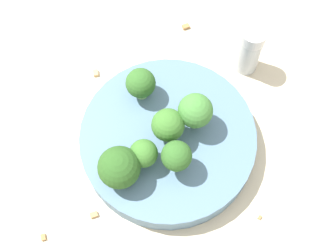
{
  "coord_description": "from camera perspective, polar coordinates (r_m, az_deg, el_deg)",
  "views": [
    {
      "loc": [
        0.01,
        0.22,
        0.56
      ],
      "look_at": [
        0.0,
        0.0,
        0.06
      ],
      "focal_mm": 50.0,
      "sensor_mm": 36.0,
      "label": 1
    }
  ],
  "objects": [
    {
      "name": "broccoli_floret_3",
      "position": [
        0.57,
        -3.35,
        5.16
      ],
      "size": [
        0.04,
        0.04,
        0.05
      ],
      "color": "#8EB770",
      "rests_on": "bowl"
    },
    {
      "name": "almond_crumb_1",
      "position": [
        0.68,
        2.2,
        12.13
      ],
      "size": [
        0.01,
        0.01,
        0.01
      ],
      "primitive_type": "cube",
      "rotation": [
        0.0,
        0.0,
        3.47
      ],
      "color": "olive",
      "rests_on": "ground_plane"
    },
    {
      "name": "almond_crumb_3",
      "position": [
        0.58,
        -15.0,
        -12.94
      ],
      "size": [
        0.01,
        0.01,
        0.01
      ],
      "primitive_type": "cube",
      "rotation": [
        0.0,
        0.0,
        4.96
      ],
      "color": "olive",
      "rests_on": "ground_plane"
    },
    {
      "name": "almond_crumb_0",
      "position": [
        0.57,
        -9.05,
        -10.59
      ],
      "size": [
        0.01,
        0.01,
        0.01
      ],
      "primitive_type": "cube",
      "rotation": [
        0.0,
        0.0,
        3.46
      ],
      "color": "#AD7F4C",
      "rests_on": "ground_plane"
    },
    {
      "name": "broccoli_floret_1",
      "position": [
        0.52,
        -5.97,
        -5.07
      ],
      "size": [
        0.05,
        0.05,
        0.05
      ],
      "color": "#7A9E5B",
      "rests_on": "bowl"
    },
    {
      "name": "broccoli_floret_5",
      "position": [
        0.52,
        1.04,
        -3.76
      ],
      "size": [
        0.04,
        0.04,
        0.05
      ],
      "color": "#7A9E5B",
      "rests_on": "bowl"
    },
    {
      "name": "almond_crumb_4",
      "position": [
        0.65,
        -8.83,
        6.5
      ],
      "size": [
        0.01,
        0.01,
        0.01
      ],
      "primitive_type": "cube",
      "rotation": [
        0.0,
        0.0,
        1.75
      ],
      "color": "tan",
      "rests_on": "ground_plane"
    },
    {
      "name": "pepper_shaker",
      "position": [
        0.62,
        9.94,
        9.14
      ],
      "size": [
        0.03,
        0.03,
        0.08
      ],
      "color": "#B2B7BC",
      "rests_on": "ground_plane"
    },
    {
      "name": "broccoli_floret_4",
      "position": [
        0.53,
        -2.99,
        -3.4
      ],
      "size": [
        0.03,
        0.03,
        0.04
      ],
      "color": "#84AD66",
      "rests_on": "bowl"
    },
    {
      "name": "almond_crumb_2",
      "position": [
        0.58,
        11.14,
        -10.86
      ],
      "size": [
        0.01,
        0.01,
        0.01
      ],
      "primitive_type": "cube",
      "rotation": [
        0.0,
        0.0,
        4.01
      ],
      "color": "olive",
      "rests_on": "ground_plane"
    },
    {
      "name": "broccoli_floret_0",
      "position": [
        0.54,
        3.35,
        1.8
      ],
      "size": [
        0.04,
        0.04,
        0.06
      ],
      "color": "#7A9E5B",
      "rests_on": "bowl"
    },
    {
      "name": "bowl",
      "position": [
        0.58,
        0.0,
        -1.8
      ],
      "size": [
        0.22,
        0.22,
        0.03
      ],
      "primitive_type": "cylinder",
      "color": "slate",
      "rests_on": "ground_plane"
    },
    {
      "name": "ground_plane",
      "position": [
        0.6,
        0.0,
        -2.41
      ],
      "size": [
        3.0,
        3.0,
        0.0
      ],
      "primitive_type": "plane",
      "color": "beige"
    },
    {
      "name": "broccoli_floret_2",
      "position": [
        0.54,
        0.01,
        0.03
      ],
      "size": [
        0.04,
        0.04,
        0.05
      ],
      "color": "#7A9E5B",
      "rests_on": "bowl"
    }
  ]
}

